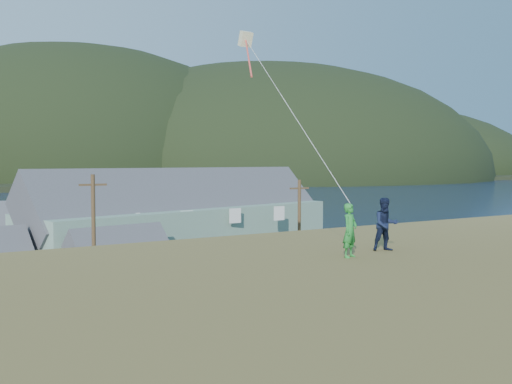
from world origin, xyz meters
TOP-DOWN VIEW (x-y plane):
  - ground at (0.00, 0.00)m, footprint 900.00×900.00m
  - grass_strip at (0.00, -2.00)m, footprint 110.00×8.00m
  - waterfront_lot at (0.00, 17.00)m, footprint 72.00×36.00m
  - far_hills at (35.59, 279.38)m, footprint 760.00×265.00m
  - lodge at (13.48, 20.42)m, footprint 33.55×16.51m
  - shed_white at (3.85, 10.81)m, footprint 8.46×6.34m
  - utility_poles at (-2.32, 1.50)m, footprint 33.04×0.24m
  - kite_flyer_green at (1.51, -18.70)m, footprint 0.68×0.57m
  - kite_flyer_navy at (3.31, -18.30)m, footprint 0.99×0.88m
  - kite_rig at (1.16, -13.23)m, footprint 0.86×3.10m

SIDE VIEW (x-z plane):
  - ground at x=0.00m, z-range 0.00..0.00m
  - grass_strip at x=0.00m, z-range 0.00..0.10m
  - waterfront_lot at x=0.00m, z-range 0.00..0.12m
  - far_hills at x=35.59m, z-range -69.50..73.50m
  - shed_white at x=3.85m, z-range -0.70..5.43m
  - lodge at x=13.48m, z-range -1.31..10.07m
  - utility_poles at x=-2.32m, z-range -0.01..9.32m
  - kite_flyer_green at x=1.51m, z-range 7.20..8.80m
  - kite_flyer_navy at x=3.31m, z-range 7.20..8.88m
  - kite_rig at x=1.16m, z-range 10.30..18.47m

